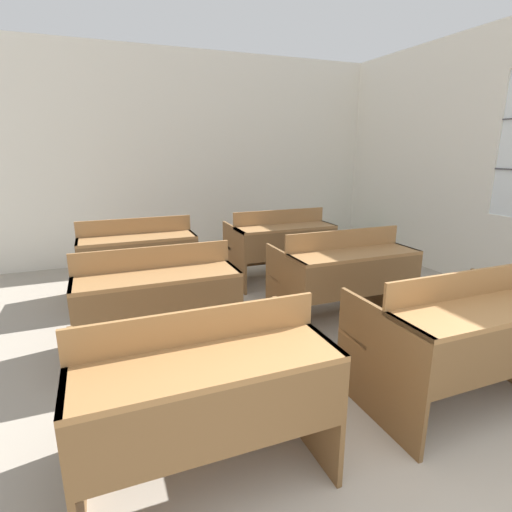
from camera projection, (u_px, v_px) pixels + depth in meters
name	position (u px, v px, depth m)	size (l,w,h in m)	color
wall_back	(190.00, 158.00, 5.87)	(5.86, 0.06, 2.95)	white
wall_right_with_window	(509.00, 163.00, 4.36)	(0.06, 5.71, 2.95)	white
bench_front_left	(202.00, 389.00, 1.95)	(1.20, 0.80, 0.89)	brown
bench_front_right	(459.00, 334.00, 2.52)	(1.20, 0.80, 0.89)	brown
bench_second_left	(156.00, 298.00, 3.13)	(1.20, 0.80, 0.89)	brown
bench_second_right	(343.00, 273.00, 3.76)	(1.20, 0.80, 0.89)	brown
bench_third_left	(138.00, 256.00, 4.37)	(1.20, 0.80, 0.89)	brown
bench_third_right	(280.00, 243.00, 4.95)	(1.20, 0.80, 0.89)	brown
wastepaper_bin	(360.00, 242.00, 6.46)	(0.31, 0.31, 0.31)	#1E6B33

